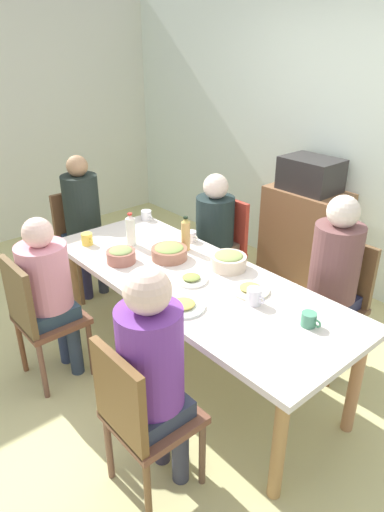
% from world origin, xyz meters
% --- Properties ---
extents(ground_plane, '(7.31, 7.31, 0.00)m').
position_xyz_m(ground_plane, '(0.00, 0.00, 0.00)').
color(ground_plane, '#C5BF7E').
extents(wall_back, '(6.33, 0.12, 2.60)m').
position_xyz_m(wall_back, '(0.00, 1.89, 1.30)').
color(wall_back, silver).
rests_on(wall_back, ground_plane).
extents(dining_table, '(2.25, 0.87, 0.72)m').
position_xyz_m(dining_table, '(0.00, 0.00, 0.65)').
color(dining_table, silver).
rests_on(dining_table, ground_plane).
extents(chair_0, '(0.40, 0.40, 0.90)m').
position_xyz_m(chair_0, '(-1.51, 0.00, 0.51)').
color(chair_0, brown).
rests_on(chair_0, ground_plane).
extents(person_0, '(0.30, 0.30, 1.25)m').
position_xyz_m(person_0, '(-1.42, 0.00, 0.74)').
color(person_0, '#31394B').
rests_on(person_0, ground_plane).
extents(chair_1, '(0.40, 0.40, 0.90)m').
position_xyz_m(chair_1, '(-0.56, -0.81, 0.51)').
color(chair_1, brown).
rests_on(chair_1, ground_plane).
extents(person_1, '(0.32, 0.32, 1.15)m').
position_xyz_m(person_1, '(-0.56, -0.72, 0.69)').
color(person_1, navy).
rests_on(person_1, ground_plane).
extents(chair_2, '(0.40, 0.40, 0.90)m').
position_xyz_m(chair_2, '(0.56, -0.81, 0.51)').
color(chair_2, brown).
rests_on(chair_2, ground_plane).
extents(person_2, '(0.31, 0.31, 1.26)m').
position_xyz_m(person_2, '(0.56, -0.72, 0.75)').
color(person_2, '#363243').
rests_on(person_2, ground_plane).
extents(chair_3, '(0.40, 0.40, 0.90)m').
position_xyz_m(chair_3, '(-0.56, 0.81, 0.51)').
color(chair_3, '#AE3724').
rests_on(chair_3, ground_plane).
extents(person_3, '(0.31, 0.31, 1.14)m').
position_xyz_m(person_3, '(-0.56, 0.72, 0.69)').
color(person_3, brown).
rests_on(person_3, ground_plane).
extents(chair_4, '(0.40, 0.40, 0.90)m').
position_xyz_m(chair_4, '(0.56, 0.81, 0.51)').
color(chair_4, brown).
rests_on(chair_4, ground_plane).
extents(person_4, '(0.32, 0.32, 1.25)m').
position_xyz_m(person_4, '(0.56, 0.72, 0.75)').
color(person_4, '#2C3044').
rests_on(person_4, ground_plane).
extents(plate_0, '(0.24, 0.24, 0.04)m').
position_xyz_m(plate_0, '(0.37, 0.15, 0.74)').
color(plate_0, beige).
rests_on(plate_0, dining_table).
extents(plate_1, '(0.21, 0.21, 0.04)m').
position_xyz_m(plate_1, '(0.04, -0.04, 0.74)').
color(plate_1, white).
rests_on(plate_1, dining_table).
extents(plate_2, '(0.25, 0.25, 0.04)m').
position_xyz_m(plate_2, '(0.24, -0.28, 0.74)').
color(plate_2, white).
rests_on(plate_2, dining_table).
extents(bowl_0, '(0.20, 0.20, 0.10)m').
position_xyz_m(bowl_0, '(-0.48, -0.22, 0.78)').
color(bowl_0, '#9F5F4F').
rests_on(bowl_0, dining_table).
extents(bowl_1, '(0.25, 0.25, 0.10)m').
position_xyz_m(bowl_1, '(-0.31, 0.06, 0.77)').
color(bowl_1, '#99614A').
rests_on(bowl_1, dining_table).
extents(bowl_2, '(0.24, 0.24, 0.11)m').
position_xyz_m(bowl_2, '(0.06, 0.26, 0.78)').
color(bowl_2, beige).
rests_on(bowl_2, dining_table).
extents(cup_0, '(0.11, 0.07, 0.07)m').
position_xyz_m(cup_0, '(0.09, -0.33, 0.76)').
color(cup_0, '#3750A2').
rests_on(cup_0, dining_table).
extents(cup_1, '(0.12, 0.09, 0.08)m').
position_xyz_m(cup_1, '(-1.01, 0.37, 0.76)').
color(cup_1, white).
rests_on(cup_1, dining_table).
extents(cup_2, '(0.12, 0.09, 0.10)m').
position_xyz_m(cup_2, '(0.48, 0.06, 0.77)').
color(cup_2, white).
rests_on(cup_2, dining_table).
extents(cup_3, '(0.12, 0.08, 0.08)m').
position_xyz_m(cup_3, '(-0.44, 0.37, 0.76)').
color(cup_3, white).
rests_on(cup_3, dining_table).
extents(cup_4, '(0.12, 0.08, 0.08)m').
position_xyz_m(cup_4, '(0.81, 0.12, 0.76)').
color(cup_4, '#498C6A').
rests_on(cup_4, dining_table).
extents(cup_5, '(0.12, 0.08, 0.09)m').
position_xyz_m(cup_5, '(-0.88, -0.26, 0.77)').
color(cup_5, yellow).
rests_on(cup_5, dining_table).
extents(bottle_0, '(0.06, 0.06, 0.25)m').
position_xyz_m(bottle_0, '(-0.34, 0.24, 0.84)').
color(bottle_0, tan).
rests_on(bottle_0, dining_table).
extents(bottle_1, '(0.07, 0.07, 0.25)m').
position_xyz_m(bottle_1, '(-0.67, -0.01, 0.84)').
color(bottle_1, silver).
rests_on(bottle_1, dining_table).
extents(side_cabinet, '(0.70, 0.44, 0.90)m').
position_xyz_m(side_cabinet, '(-0.29, 1.59, 0.45)').
color(side_cabinet, '#8A5E3C').
rests_on(side_cabinet, ground_plane).
extents(microwave, '(0.48, 0.36, 0.28)m').
position_xyz_m(microwave, '(-0.29, 1.59, 1.04)').
color(microwave, '#2E2B2A').
rests_on(microwave, side_cabinet).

